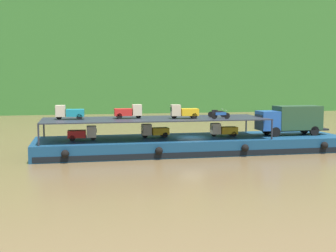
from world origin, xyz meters
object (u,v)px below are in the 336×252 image
Objects in this scene: mini_truck_upper_mid at (129,111)px; mini_truck_lower_stern at (83,133)px; covered_lorry at (291,119)px; motorcycle_upper_centre at (217,113)px; mini_truck_lower_aft at (155,131)px; mini_truck_upper_stern at (69,112)px; mini_truck_upper_fore at (184,112)px; cargo_barge at (192,144)px; mini_truck_lower_mid at (223,130)px; motorcycle_upper_port at (220,115)px.

mini_truck_lower_stern is at bearing -172.02° from mini_truck_upper_mid.
motorcycle_upper_centre is (-8.06, 0.38, 0.74)m from covered_lorry.
mini_truck_lower_aft is 1.01× the size of mini_truck_upper_mid.
mini_truck_upper_stern reaches higher than mini_truck_lower_stern.
mini_truck_upper_stern is 11.23m from mini_truck_upper_fore.
cargo_barge is 12.67m from mini_truck_upper_stern.
mini_truck_upper_stern and mini_truck_upper_mid have the same top height.
mini_truck_upper_stern is at bearing -179.78° from mini_truck_lower_aft.
mini_truck_upper_mid reaches higher than mini_truck_lower_stern.
mini_truck_lower_aft is (-14.48, 0.96, -1.00)m from covered_lorry.
mini_truck_lower_stern is 7.22m from mini_truck_lower_aft.
covered_lorry is 7.43m from mini_truck_lower_mid.
motorcycle_upper_centre is at bearing -5.19° from mini_truck_lower_aft.
mini_truck_upper_mid is at bearing 7.98° from mini_truck_lower_stern.
mini_truck_upper_fore reaches higher than mini_truck_lower_stern.
cargo_barge is 11.36× the size of mini_truck_upper_mid.
motorcycle_upper_centre reaches higher than mini_truck_lower_mid.
mini_truck_upper_stern is at bearing 177.68° from covered_lorry.
mini_truck_lower_stern is 5.00m from mini_truck_upper_mid.
cargo_barge is 16.52× the size of motorcycle_upper_port.
covered_lorry is at bearing -0.57° from mini_truck_lower_stern.
covered_lorry is at bearing -2.67° from motorcycle_upper_centre.
cargo_barge is at bearing -9.21° from mini_truck_lower_aft.
cargo_barge is at bearing 34.88° from mini_truck_upper_fore.
mini_truck_upper_fore reaches higher than cargo_barge.
mini_truck_lower_aft is at bearing 154.09° from mini_truck_upper_fore.
motorcycle_upper_centre is at bearing -3.00° from mini_truck_upper_mid.
mini_truck_lower_aft is 6.67m from motorcycle_upper_centre.
mini_truck_lower_stern is 1.47× the size of motorcycle_upper_centre.
mini_truck_lower_stern is at bearing 171.93° from motorcycle_upper_port.
mini_truck_upper_fore is at bearing -12.78° from mini_truck_upper_mid.
covered_lorry is 22.94m from mini_truck_upper_stern.
mini_truck_upper_mid reaches higher than cargo_barge.
motorcycle_upper_centre is at bearing 81.62° from motorcycle_upper_port.
cargo_barge is at bearing 179.93° from mini_truck_lower_mid.
mini_truck_upper_fore is at bearing 158.96° from motorcycle_upper_port.
mini_truck_lower_mid is at bearing 0.52° from mini_truck_lower_stern.
mini_truck_lower_stern is 1.01× the size of mini_truck_lower_mid.
mini_truck_upper_mid is 1.45× the size of motorcycle_upper_centre.
mini_truck_upper_mid is at bearing -177.65° from mini_truck_lower_aft.
mini_truck_lower_stern is at bearing -179.48° from mini_truck_lower_mid.
mini_truck_lower_mid is at bearing 9.25° from mini_truck_upper_fore.
mini_truck_upper_mid is (4.54, 0.64, 2.00)m from mini_truck_lower_stern.
covered_lorry is 11.79m from mini_truck_upper_fore.
cargo_barge is 4.08m from mini_truck_lower_aft.
covered_lorry reaches higher than motorcycle_upper_port.
mini_truck_upper_mid is at bearing 163.95° from motorcycle_upper_port.
motorcycle_upper_port reaches higher than mini_truck_lower_aft.
mini_truck_upper_fore is at bearing -145.12° from cargo_barge.
mini_truck_upper_stern is at bearing 177.28° from cargo_barge.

